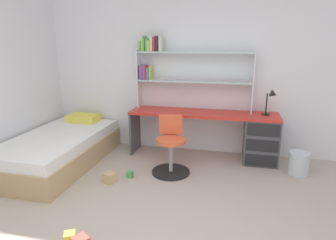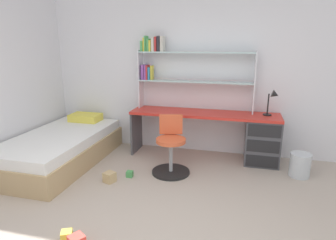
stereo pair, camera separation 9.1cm
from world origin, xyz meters
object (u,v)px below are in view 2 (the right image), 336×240
at_px(bookshelf_hutch, 178,65).
at_px(toy_block_yellow_2, 67,236).
at_px(bed_platform, 60,148).
at_px(toy_block_green_1, 130,174).
at_px(desk, 244,135).
at_px(desk_lamp, 273,99).
at_px(swivel_chair, 171,151).
at_px(toy_block_natural_0, 110,177).
at_px(waste_bin, 300,165).

xyz_separation_m(bookshelf_hutch, toy_block_yellow_2, (-0.47, -2.44, -1.36)).
distance_m(bed_platform, toy_block_green_1, 1.21).
height_order(desk, desk_lamp, desk_lamp).
bearing_deg(toy_block_yellow_2, swivel_chair, 71.23).
bearing_deg(bookshelf_hutch, toy_block_natural_0, -114.91).
relative_size(bookshelf_hutch, toy_block_green_1, 22.27).
relative_size(bed_platform, toy_block_natural_0, 15.80).
relative_size(bookshelf_hutch, toy_block_natural_0, 13.78).
bearing_deg(desk, toy_block_green_1, -146.72).
height_order(waste_bin, toy_block_natural_0, waste_bin).
bearing_deg(desk_lamp, waste_bin, -45.18).
relative_size(desk_lamp, swivel_chair, 0.49).
distance_m(toy_block_natural_0, toy_block_green_1, 0.28).
xyz_separation_m(desk_lamp, toy_block_green_1, (-1.82, -0.97, -0.93)).
height_order(swivel_chair, bed_platform, swivel_chair).
distance_m(desk, toy_block_green_1, 1.77).
height_order(waste_bin, toy_block_green_1, waste_bin).
xyz_separation_m(desk_lamp, toy_block_yellow_2, (-1.88, -2.32, -0.92)).
relative_size(desk, toy_block_yellow_2, 23.01).
height_order(bookshelf_hutch, toy_block_green_1, bookshelf_hutch).
bearing_deg(waste_bin, desk_lamp, 134.82).
bearing_deg(swivel_chair, toy_block_green_1, -150.06).
relative_size(desk, toy_block_natural_0, 17.26).
xyz_separation_m(desk_lamp, swivel_chair, (-1.32, -0.69, -0.66)).
relative_size(bookshelf_hutch, swivel_chair, 2.27).
height_order(desk, waste_bin, desk).
xyz_separation_m(bookshelf_hutch, waste_bin, (1.79, -0.50, -1.25)).
bearing_deg(bookshelf_hutch, toy_block_yellow_2, -100.81).
bearing_deg(desk_lamp, toy_block_yellow_2, -128.93).
height_order(bed_platform, toy_block_green_1, bed_platform).
bearing_deg(bookshelf_hutch, desk_lamp, -4.81).
xyz_separation_m(bookshelf_hutch, swivel_chair, (0.09, -0.81, -1.10)).
bearing_deg(toy_block_yellow_2, toy_block_natural_0, 96.64).
distance_m(swivel_chair, bed_platform, 1.68).
height_order(bed_platform, waste_bin, bed_platform).
relative_size(toy_block_green_1, toy_block_yellow_2, 0.82).
xyz_separation_m(waste_bin, toy_block_natural_0, (-2.39, -0.80, -0.10)).
xyz_separation_m(desk_lamp, toy_block_natural_0, (-2.01, -1.17, -0.91)).
distance_m(bookshelf_hutch, swivel_chair, 1.36).
relative_size(waste_bin, toy_block_green_1, 4.00).
xyz_separation_m(toy_block_green_1, toy_block_yellow_2, (-0.06, -1.35, 0.01)).
relative_size(swivel_chair, bed_platform, 0.38).
bearing_deg(swivel_chair, toy_block_yellow_2, -108.77).
bearing_deg(waste_bin, swivel_chair, -169.65).
height_order(bookshelf_hutch, desk_lamp, bookshelf_hutch).
relative_size(desk, bed_platform, 1.09).
height_order(desk, toy_block_yellow_2, desk).
bearing_deg(toy_block_natural_0, toy_block_green_1, 45.84).
bearing_deg(bed_platform, waste_bin, 6.57).
height_order(bookshelf_hutch, swivel_chair, bookshelf_hutch).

